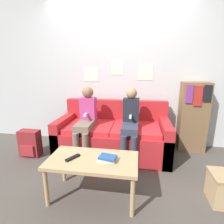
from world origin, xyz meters
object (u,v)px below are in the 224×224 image
Objects in this scene: couch at (113,136)px; person_left at (86,119)px; person_right at (130,121)px; tv_remote at (73,158)px; backpack at (30,144)px; bookshelf at (193,117)px; coffee_table at (93,163)px.

person_left reaches higher than couch.
person_left and person_right have the same top height.
person_right is 1.05m from tv_remote.
bookshelf is at bearing 14.10° from backpack.
bookshelf is at bearing 72.41° from tv_remote.
person_left is at bearing 7.75° from backpack.
couch is 1.52× the size of bookshelf.
tv_remote is at bearing -82.02° from person_left.
person_left reaches higher than coffee_table.
bookshelf is (1.30, 0.33, 0.30)m from couch.
person_right is at bearing -152.43° from bookshelf.
tv_remote reaches higher than backpack.
person_right is at bearing -35.59° from couch.
person_right is at bearing 4.40° from backpack.
person_right is 2.57× the size of backpack.
person_right is (0.34, 0.86, 0.22)m from coffee_table.
coffee_table is at bearing -30.76° from backpack.
coffee_table is (-0.06, -1.06, 0.11)m from couch.
couch is 1.61× the size of person_right.
person_right reaches higher than backpack.
bookshelf is at bearing 27.57° from person_right.
coffee_table is 0.22m from tv_remote.
person_left is 6.60× the size of tv_remote.
person_right is at bearing -0.12° from person_left.
person_right is (0.68, -0.00, -0.00)m from person_left.
backpack is (-1.03, 0.76, -0.26)m from tv_remote.
person_right is at bearing 88.37° from tv_remote.
person_left is 1.00m from backpack.
couch is 1.07m from coffee_table.
couch is 1.34m from backpack.
person_right is 1.15m from bookshelf.
coffee_table is at bearing 38.00° from tv_remote.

